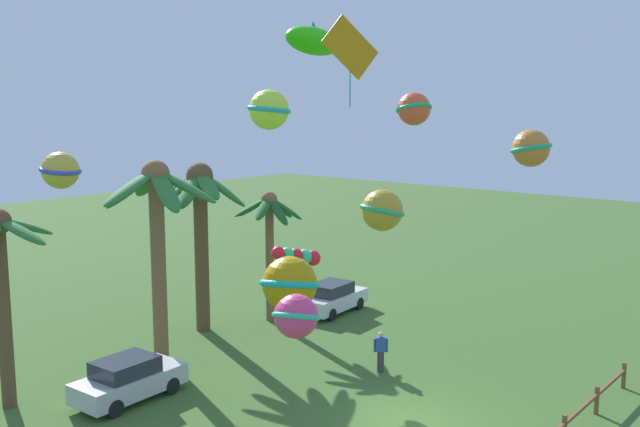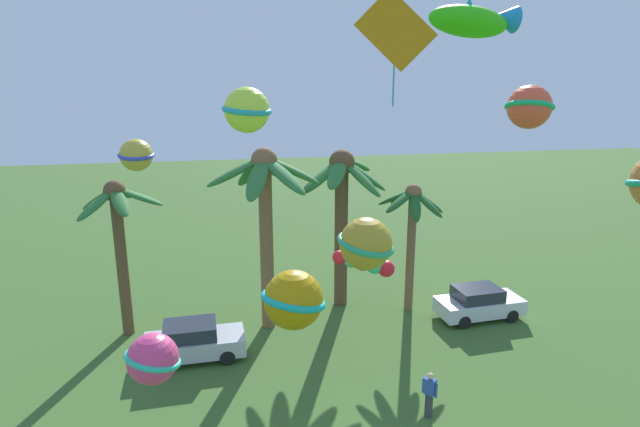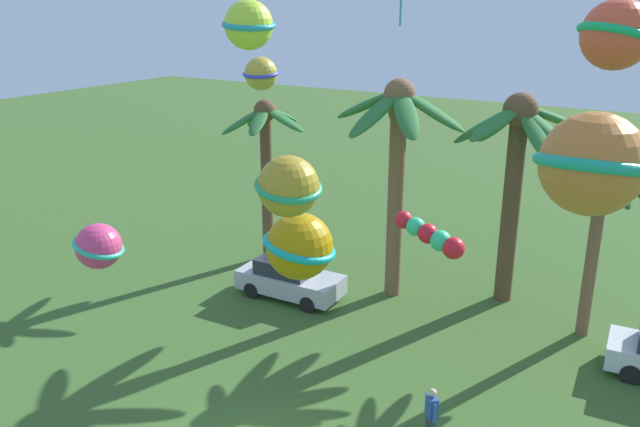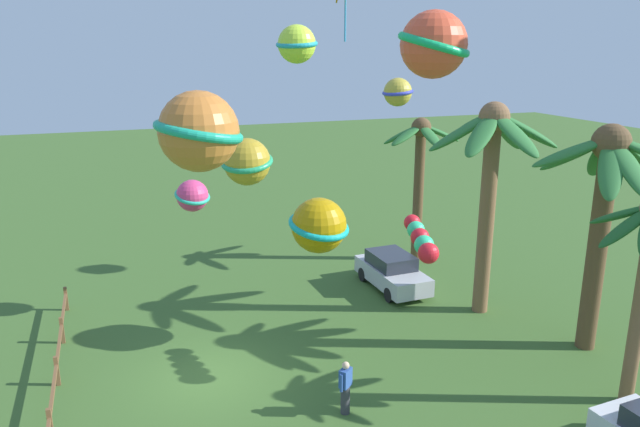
{
  "view_description": "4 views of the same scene",
  "coord_description": "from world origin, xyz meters",
  "px_view_note": "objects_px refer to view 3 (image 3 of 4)",
  "views": [
    {
      "loc": [
        -18.65,
        -11.71,
        10.13
      ],
      "look_at": [
        -0.41,
        3.36,
        6.54
      ],
      "focal_mm": 40.44,
      "sensor_mm": 36.0,
      "label": 1
    },
    {
      "loc": [
        -3.25,
        -10.81,
        10.87
      ],
      "look_at": [
        -0.31,
        4.42,
        6.79
      ],
      "focal_mm": 29.43,
      "sensor_mm": 36.0,
      "label": 2
    },
    {
      "loc": [
        7.75,
        -9.69,
        10.59
      ],
      "look_at": [
        -0.05,
        3.16,
        5.57
      ],
      "focal_mm": 36.18,
      "sensor_mm": 36.0,
      "label": 3
    },
    {
      "loc": [
        16.74,
        -2.34,
        9.94
      ],
      "look_at": [
        0.01,
        3.61,
        4.96
      ],
      "focal_mm": 33.79,
      "sensor_mm": 36.0,
      "label": 4
    }
  ],
  "objects_px": {
    "kite_ball_2": "(616,35)",
    "kite_tube_7": "(431,235)",
    "palm_tree_1": "(266,145)",
    "kite_ball_3": "(592,164)",
    "parked_car_1": "(289,278)",
    "kite_ball_0": "(249,25)",
    "spectator_0": "(431,416)",
    "kite_ball_6": "(299,246)",
    "palm_tree_0": "(399,137)",
    "palm_tree_3": "(517,151)",
    "palm_tree_2": "(600,201)",
    "kite_ball_9": "(288,186)",
    "kite_ball_5": "(261,74)",
    "kite_ball_4": "(99,246)"
  },
  "relations": [
    {
      "from": "kite_ball_0",
      "to": "kite_ball_3",
      "type": "bearing_deg",
      "value": -26.91
    },
    {
      "from": "kite_ball_5",
      "to": "kite_ball_9",
      "type": "distance_m",
      "value": 10.38
    },
    {
      "from": "parked_car_1",
      "to": "kite_ball_4",
      "type": "bearing_deg",
      "value": -92.54
    },
    {
      "from": "spectator_0",
      "to": "kite_ball_6",
      "type": "xyz_separation_m",
      "value": [
        -4.32,
        0.75,
        3.37
      ]
    },
    {
      "from": "parked_car_1",
      "to": "kite_tube_7",
      "type": "distance_m",
      "value": 7.62
    },
    {
      "from": "parked_car_1",
      "to": "kite_ball_9",
      "type": "distance_m",
      "value": 10.54
    },
    {
      "from": "palm_tree_1",
      "to": "kite_tube_7",
      "type": "relative_size",
      "value": 3.08
    },
    {
      "from": "palm_tree_3",
      "to": "kite_ball_3",
      "type": "xyz_separation_m",
      "value": [
        4.29,
        -13.31,
        2.93
      ]
    },
    {
      "from": "palm_tree_1",
      "to": "parked_car_1",
      "type": "height_order",
      "value": "palm_tree_1"
    },
    {
      "from": "kite_ball_0",
      "to": "kite_ball_4",
      "type": "distance_m",
      "value": 6.75
    },
    {
      "from": "kite_ball_6",
      "to": "kite_ball_0",
      "type": "bearing_deg",
      "value": -165.76
    },
    {
      "from": "palm_tree_3",
      "to": "kite_ball_5",
      "type": "height_order",
      "value": "kite_ball_5"
    },
    {
      "from": "spectator_0",
      "to": "kite_tube_7",
      "type": "distance_m",
      "value": 4.82
    },
    {
      "from": "palm_tree_1",
      "to": "kite_ball_5",
      "type": "xyz_separation_m",
      "value": [
        1.24,
        -1.87,
        3.1
      ]
    },
    {
      "from": "kite_ball_5",
      "to": "kite_ball_9",
      "type": "relative_size",
      "value": 0.8
    },
    {
      "from": "spectator_0",
      "to": "kite_ball_9",
      "type": "xyz_separation_m",
      "value": [
        -2.83,
        -1.93,
        5.95
      ]
    },
    {
      "from": "parked_car_1",
      "to": "kite_ball_0",
      "type": "relative_size",
      "value": 2.07
    },
    {
      "from": "palm_tree_2",
      "to": "kite_ball_0",
      "type": "xyz_separation_m",
      "value": [
        -7.74,
        -7.44,
        5.35
      ]
    },
    {
      "from": "palm_tree_1",
      "to": "kite_ball_3",
      "type": "height_order",
      "value": "kite_ball_3"
    },
    {
      "from": "kite_ball_2",
      "to": "kite_ball_0",
      "type": "bearing_deg",
      "value": -179.14
    },
    {
      "from": "palm_tree_3",
      "to": "kite_tube_7",
      "type": "xyz_separation_m",
      "value": [
        -0.57,
        -6.22,
        -1.25
      ]
    },
    {
      "from": "palm_tree_0",
      "to": "kite_ball_4",
      "type": "relative_size",
      "value": 4.74
    },
    {
      "from": "palm_tree_3",
      "to": "kite_ball_9",
      "type": "xyz_separation_m",
      "value": [
        -2.0,
        -11.1,
        1.15
      ]
    },
    {
      "from": "kite_ball_6",
      "to": "kite_tube_7",
      "type": "height_order",
      "value": "kite_ball_6"
    },
    {
      "from": "kite_ball_5",
      "to": "kite_ball_9",
      "type": "bearing_deg",
      "value": -50.67
    },
    {
      "from": "palm_tree_1",
      "to": "kite_ball_5",
      "type": "bearing_deg",
      "value": -56.44
    },
    {
      "from": "kite_ball_5",
      "to": "kite_ball_2",
      "type": "bearing_deg",
      "value": -24.01
    },
    {
      "from": "palm_tree_0",
      "to": "palm_tree_3",
      "type": "distance_m",
      "value": 4.09
    },
    {
      "from": "spectator_0",
      "to": "kite_tube_7",
      "type": "xyz_separation_m",
      "value": [
        -1.4,
        2.94,
        3.56
      ]
    },
    {
      "from": "kite_ball_4",
      "to": "kite_ball_9",
      "type": "xyz_separation_m",
      "value": [
        5.23,
        0.91,
        2.14
      ]
    },
    {
      "from": "kite_ball_0",
      "to": "kite_ball_6",
      "type": "xyz_separation_m",
      "value": [
        1.24,
        0.31,
        -5.78
      ]
    },
    {
      "from": "kite_ball_4",
      "to": "kite_ball_9",
      "type": "relative_size",
      "value": 0.84
    },
    {
      "from": "kite_ball_2",
      "to": "kite_ball_4",
      "type": "height_order",
      "value": "kite_ball_2"
    },
    {
      "from": "palm_tree_3",
      "to": "kite_ball_9",
      "type": "height_order",
      "value": "palm_tree_3"
    },
    {
      "from": "palm_tree_1",
      "to": "kite_ball_9",
      "type": "distance_m",
      "value": 12.66
    },
    {
      "from": "kite_ball_2",
      "to": "kite_tube_7",
      "type": "distance_m",
      "value": 7.45
    },
    {
      "from": "palm_tree_0",
      "to": "palm_tree_1",
      "type": "distance_m",
      "value": 6.18
    },
    {
      "from": "palm_tree_1",
      "to": "spectator_0",
      "type": "xyz_separation_m",
      "value": [
        10.6,
        -7.9,
        -4.13
      ]
    },
    {
      "from": "kite_ball_3",
      "to": "palm_tree_3",
      "type": "bearing_deg",
      "value": 107.85
    },
    {
      "from": "parked_car_1",
      "to": "kite_ball_6",
      "type": "xyz_separation_m",
      "value": [
        3.38,
        -4.46,
        3.44
      ]
    },
    {
      "from": "palm_tree_1",
      "to": "kite_ball_3",
      "type": "distance_m",
      "value": 18.85
    },
    {
      "from": "palm_tree_1",
      "to": "parked_car_1",
      "type": "distance_m",
      "value": 5.75
    },
    {
      "from": "kite_ball_3",
      "to": "kite_tube_7",
      "type": "relative_size",
      "value": 0.69
    },
    {
      "from": "palm_tree_3",
      "to": "kite_ball_2",
      "type": "distance_m",
      "value": 10.34
    },
    {
      "from": "parked_car_1",
      "to": "kite_ball_5",
      "type": "xyz_separation_m",
      "value": [
        -1.65,
        0.82,
        7.29
      ]
    },
    {
      "from": "palm_tree_1",
      "to": "kite_ball_0",
      "type": "xyz_separation_m",
      "value": [
        5.04,
        -7.46,
        5.03
      ]
    },
    {
      "from": "palm_tree_1",
      "to": "kite_ball_0",
      "type": "relative_size",
      "value": 3.54
    },
    {
      "from": "kite_ball_0",
      "to": "kite_ball_2",
      "type": "height_order",
      "value": "kite_ball_2"
    },
    {
      "from": "kite_ball_4",
      "to": "kite_ball_6",
      "type": "relative_size",
      "value": 0.62
    },
    {
      "from": "kite_ball_3",
      "to": "kite_ball_4",
      "type": "relative_size",
      "value": 0.9
    }
  ]
}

